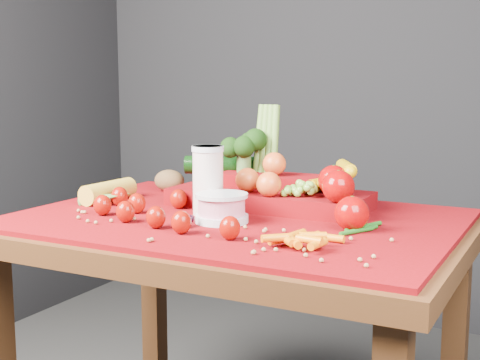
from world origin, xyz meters
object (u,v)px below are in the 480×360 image
at_px(table, 236,259).
at_px(milk_glass, 208,178).
at_px(yogurt_bowl, 222,207).
at_px(produce_mound, 278,186).

relative_size(table, milk_glass, 6.40).
bearing_deg(yogurt_bowl, produce_mound, 79.66).
bearing_deg(table, yogurt_bowl, -90.10).
bearing_deg(table, milk_glass, -171.52).
distance_m(milk_glass, produce_mound, 0.21).
bearing_deg(produce_mound, table, -105.00).
xyz_separation_m(table, yogurt_bowl, (-0.00, -0.07, 0.14)).
relative_size(table, produce_mound, 1.79).
distance_m(table, yogurt_bowl, 0.16).
bearing_deg(milk_glass, yogurt_bowl, -40.68).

